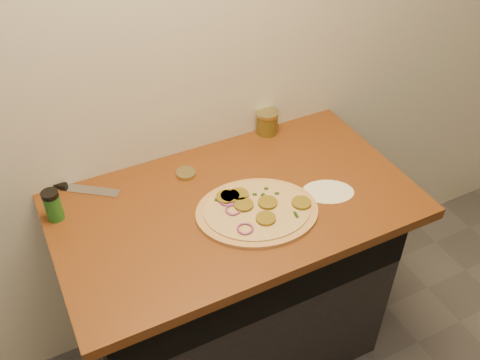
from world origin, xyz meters
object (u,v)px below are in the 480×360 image
chefs_knife (69,187)px  salsa_jar (267,122)px  pizza (256,210)px  spice_shaker (53,205)px

chefs_knife → salsa_jar: 0.77m
pizza → salsa_jar: (0.25, 0.39, 0.04)m
salsa_jar → spice_shaker: (-0.84, -0.12, 0.01)m
chefs_knife → spice_shaker: spice_shaker is taller
salsa_jar → chefs_knife: bearing=179.4°
chefs_knife → salsa_jar: salsa_jar is taller
salsa_jar → spice_shaker: 0.85m
chefs_knife → pizza: bearing=-37.2°
pizza → chefs_knife: 0.65m
chefs_knife → salsa_jar: bearing=-0.6°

